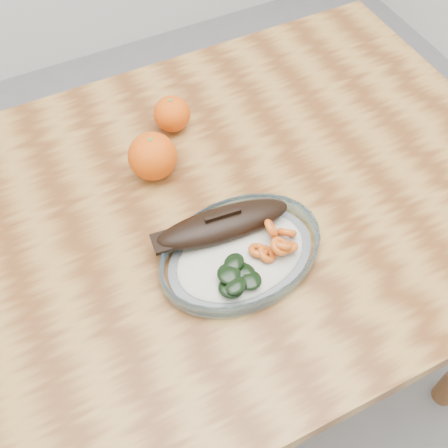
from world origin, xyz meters
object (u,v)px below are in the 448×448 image
object	(u,v)px
dining_table	(203,242)
orange_right	(172,114)
orange_left	(153,156)
plated_meal	(240,251)

from	to	relation	value
dining_table	orange_right	distance (m)	0.25
orange_left	orange_right	distance (m)	0.12
orange_left	orange_right	world-z (taller)	orange_left
plated_meal	dining_table	bearing A→B (deg)	92.75
dining_table	orange_right	bearing A→B (deg)	80.05
dining_table	plated_meal	world-z (taller)	plated_meal
dining_table	orange_left	world-z (taller)	orange_left
dining_table	orange_right	xyz separation A→B (m)	(0.04, 0.21, 0.13)
dining_table	plated_meal	xyz separation A→B (m)	(0.01, -0.11, 0.12)
dining_table	orange_left	size ratio (longest dim) A/B	13.87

